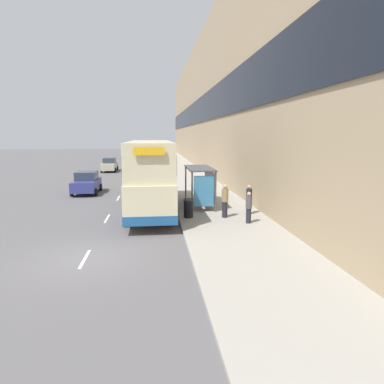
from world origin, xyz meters
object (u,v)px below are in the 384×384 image
at_px(car_0, 110,165).
at_px(litter_bin, 188,208).
at_px(car_3, 87,183).
at_px(pedestrian_at_shelter, 225,201).
at_px(car_2, 128,152).
at_px(car_1, 154,165).
at_px(bus_shelter, 203,180).
at_px(pedestrian_2, 249,207).
at_px(pedestrian_1, 249,199).
at_px(double_decker_bus_near, 151,175).

xyz_separation_m(car_0, litter_bin, (7.59, -27.09, -0.20)).
xyz_separation_m(car_3, pedestrian_at_shelter, (9.31, -9.95, 0.22)).
relative_size(car_0, car_2, 1.07).
bearing_deg(pedestrian_at_shelter, car_1, 98.18).
bearing_deg(bus_shelter, car_0, 110.01).
bearing_deg(pedestrian_2, car_0, 110.23).
bearing_deg(pedestrian_1, bus_shelter, 133.19).
bearing_deg(double_decker_bus_near, car_3, 125.54).
xyz_separation_m(car_2, litter_bin, (7.49, -60.57, -0.20)).
bearing_deg(bus_shelter, pedestrian_2, -68.63).
bearing_deg(pedestrian_2, pedestrian_1, 73.86).
distance_m(bus_shelter, litter_bin, 3.37).
bearing_deg(bus_shelter, double_decker_bus_near, -171.90).
xyz_separation_m(double_decker_bus_near, pedestrian_1, (5.63, -2.02, -1.27)).
bearing_deg(car_2, pedestrian_1, 100.40).
relative_size(bus_shelter, pedestrian_at_shelter, 2.26).
bearing_deg(car_0, bus_shelter, 110.01).
distance_m(pedestrian_at_shelter, litter_bin, 2.07).
bearing_deg(pedestrian_at_shelter, bus_shelter, 104.26).
bearing_deg(pedestrian_at_shelter, double_decker_bus_near, 147.14).
distance_m(car_0, pedestrian_2, 30.57).
height_order(car_3, pedestrian_2, pedestrian_2).
distance_m(bus_shelter, double_decker_bus_near, 3.36).
relative_size(car_3, pedestrian_at_shelter, 2.18).
bearing_deg(car_0, double_decker_bus_near, 102.60).
distance_m(double_decker_bus_near, car_1, 23.63).
distance_m(pedestrian_at_shelter, pedestrian_2, 1.69).
height_order(car_1, car_2, car_1).
height_order(pedestrian_at_shelter, litter_bin, pedestrian_at_shelter).
xyz_separation_m(double_decker_bus_near, car_2, (-5.41, 58.14, -1.42)).
bearing_deg(litter_bin, car_3, 126.83).
height_order(car_3, litter_bin, car_3).
bearing_deg(litter_bin, bus_shelter, 67.16).
height_order(pedestrian_at_shelter, pedestrian_1, pedestrian_at_shelter).
bearing_deg(pedestrian_2, double_decker_bus_near, 141.49).
bearing_deg(car_0, pedestrian_1, 112.67).
bearing_deg(bus_shelter, car_3, 141.23).
relative_size(car_2, litter_bin, 4.05).
distance_m(double_decker_bus_near, car_3, 9.10).
height_order(bus_shelter, car_3, bus_shelter).
relative_size(bus_shelter, pedestrian_1, 2.46).
height_order(car_0, litter_bin, car_0).
height_order(pedestrian_1, litter_bin, pedestrian_1).
bearing_deg(car_0, litter_bin, 105.65).
bearing_deg(car_0, car_3, 90.95).
xyz_separation_m(car_2, car_3, (0.19, -50.82, 0.00)).
bearing_deg(pedestrian_at_shelter, car_2, 98.88).
height_order(car_0, pedestrian_1, pedestrian_1).
bearing_deg(pedestrian_at_shelter, pedestrian_2, -55.00).
bearing_deg(car_1, bus_shelter, -82.65).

